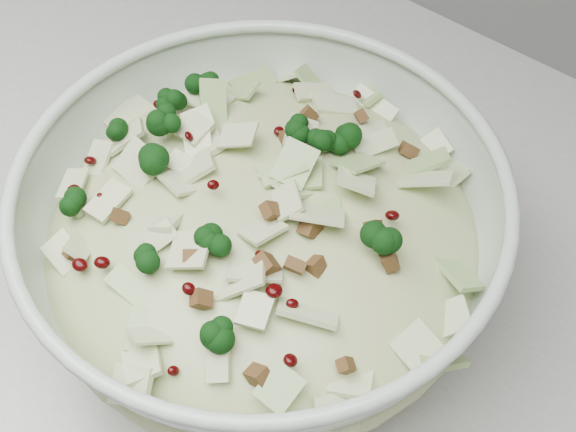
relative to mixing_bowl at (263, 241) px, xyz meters
The scene contains 2 objects.
mixing_bowl is the anchor object (origin of this frame).
salad 0.02m from the mixing_bowl, 104.04° to the left, with size 0.43×0.43×0.13m.
Camera 1 is at (-0.28, 1.36, 1.42)m, focal length 50.00 mm.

